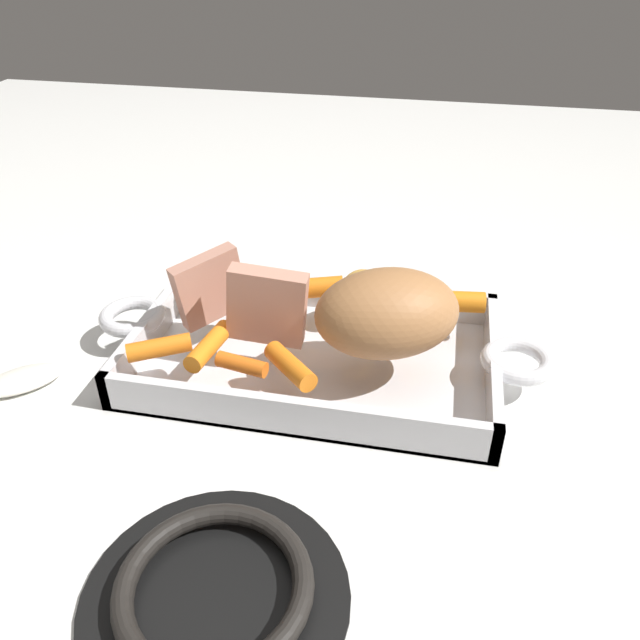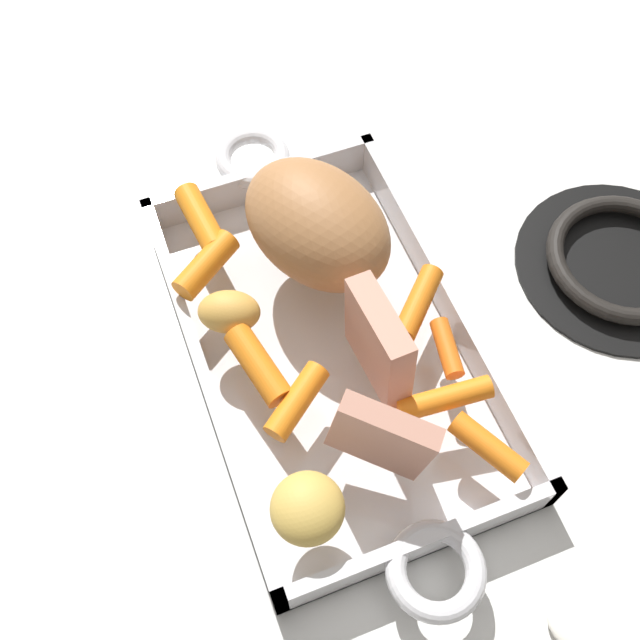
% 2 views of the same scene
% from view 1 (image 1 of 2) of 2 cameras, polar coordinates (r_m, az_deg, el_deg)
% --- Properties ---
extents(ground_plane, '(2.11, 2.11, 0.00)m').
position_cam_1_polar(ground_plane, '(0.64, -0.43, -3.94)').
color(ground_plane, silver).
extents(roasting_dish, '(0.46, 0.22, 0.04)m').
position_cam_1_polar(roasting_dish, '(0.63, -0.44, -3.01)').
color(roasting_dish, silver).
rests_on(roasting_dish, ground_plane).
extents(pork_roast, '(0.16, 0.14, 0.08)m').
position_cam_1_polar(pork_roast, '(0.57, 6.06, 0.63)').
color(pork_roast, '#A87042').
rests_on(pork_roast, roasting_dish).
extents(roast_slice_thin, '(0.08, 0.02, 0.08)m').
position_cam_1_polar(roast_slice_thin, '(0.59, -4.80, 1.25)').
color(roast_slice_thin, tan).
rests_on(roast_slice_thin, roasting_dish).
extents(roast_slice_thick, '(0.06, 0.07, 0.08)m').
position_cam_1_polar(roast_slice_thick, '(0.63, -9.95, 2.92)').
color(roast_slice_thick, tan).
rests_on(roast_slice_thick, roasting_dish).
extents(baby_carrot_southeast, '(0.05, 0.06, 0.02)m').
position_cam_1_polar(baby_carrot_southeast, '(0.66, -4.08, 2.41)').
color(baby_carrot_southeast, orange).
rests_on(baby_carrot_southeast, roasting_dish).
extents(baby_carrot_northeast, '(0.06, 0.04, 0.02)m').
position_cam_1_polar(baby_carrot_northeast, '(0.60, -14.30, -2.42)').
color(baby_carrot_northeast, orange).
rests_on(baby_carrot_northeast, roasting_dish).
extents(baby_carrot_northwest, '(0.05, 0.06, 0.02)m').
position_cam_1_polar(baby_carrot_northwest, '(0.67, 7.98, 2.48)').
color(baby_carrot_northwest, orange).
rests_on(baby_carrot_northwest, roasting_dish).
extents(baby_carrot_southwest, '(0.06, 0.06, 0.02)m').
position_cam_1_polar(baby_carrot_southwest, '(0.56, -2.71, -4.16)').
color(baby_carrot_southwest, orange).
rests_on(baby_carrot_southwest, roasting_dish).
extents(baby_carrot_center_right, '(0.07, 0.03, 0.02)m').
position_cam_1_polar(baby_carrot_center_right, '(0.66, 11.87, 1.66)').
color(baby_carrot_center_right, orange).
rests_on(baby_carrot_center_right, roasting_dish).
extents(baby_carrot_short, '(0.07, 0.04, 0.03)m').
position_cam_1_polar(baby_carrot_short, '(0.67, -0.65, 2.92)').
color(baby_carrot_short, orange).
rests_on(baby_carrot_short, roasting_dish).
extents(baby_carrot_long, '(0.02, 0.07, 0.02)m').
position_cam_1_polar(baby_carrot_long, '(0.59, -9.95, -2.27)').
color(baby_carrot_long, orange).
rests_on(baby_carrot_long, roasting_dish).
extents(baby_carrot_center_left, '(0.05, 0.02, 0.02)m').
position_cam_1_polar(baby_carrot_center_left, '(0.57, -7.08, -3.99)').
color(baby_carrot_center_left, orange).
rests_on(baby_carrot_center_left, roasting_dish).
extents(potato_near_roast, '(0.07, 0.07, 0.03)m').
position_cam_1_polar(potato_near_roast, '(0.70, -9.86, 4.39)').
color(potato_near_roast, gold).
rests_on(potato_near_roast, roasting_dish).
extents(potato_whole, '(0.05, 0.06, 0.03)m').
position_cam_1_polar(potato_whole, '(0.66, 3.60, 3.13)').
color(potato_whole, gold).
rests_on(potato_whole, roasting_dish).
extents(stove_burner_rear, '(0.18, 0.18, 0.02)m').
position_cam_1_polar(stove_burner_rear, '(0.46, -9.47, -22.93)').
color(stove_burner_rear, black).
rests_on(stove_burner_rear, ground_plane).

